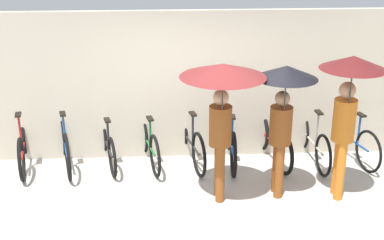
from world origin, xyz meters
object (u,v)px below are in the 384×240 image
(parked_bicycle_0, at_px, (23,146))
(parked_bicycle_2, at_px, (107,144))
(pedestrian_leading, at_px, (222,90))
(parked_bicycle_4, at_px, (190,140))
(parked_bicycle_6, at_px, (271,140))
(parked_bicycle_8, at_px, (352,139))
(parked_bicycle_1, at_px, (65,144))
(parked_bicycle_5, at_px, (231,141))
(parked_bicycle_3, at_px, (149,143))
(pedestrian_center, at_px, (284,100))
(parked_bicycle_7, at_px, (312,140))
(pedestrian_trailing, at_px, (349,93))

(parked_bicycle_0, xyz_separation_m, parked_bicycle_2, (1.36, 0.03, -0.02))
(parked_bicycle_0, height_order, pedestrian_leading, pedestrian_leading)
(pedestrian_leading, bearing_deg, parked_bicycle_4, -76.24)
(parked_bicycle_6, xyz_separation_m, parked_bicycle_8, (1.36, -0.01, -0.01))
(parked_bicycle_1, relative_size, parked_bicycle_8, 1.06)
(parked_bicycle_0, distance_m, parked_bicycle_4, 2.72)
(parked_bicycle_2, xyz_separation_m, parked_bicycle_4, (1.36, 0.01, 0.03))
(parked_bicycle_5, relative_size, parked_bicycle_6, 1.05)
(parked_bicycle_0, bearing_deg, parked_bicycle_3, -100.09)
(parked_bicycle_5, distance_m, parked_bicycle_8, 2.04)
(parked_bicycle_6, height_order, pedestrian_center, pedestrian_center)
(parked_bicycle_1, height_order, parked_bicycle_7, parked_bicycle_7)
(parked_bicycle_2, bearing_deg, pedestrian_leading, -142.46)
(parked_bicycle_3, relative_size, pedestrian_center, 0.81)
(parked_bicycle_6, xyz_separation_m, pedestrian_trailing, (0.73, -1.33, 1.26))
(parked_bicycle_0, xyz_separation_m, parked_bicycle_3, (2.04, -0.00, -0.00))
(pedestrian_leading, bearing_deg, parked_bicycle_8, -152.01)
(parked_bicycle_2, distance_m, parked_bicycle_8, 4.08)
(parked_bicycle_1, bearing_deg, pedestrian_trailing, -121.72)
(parked_bicycle_0, xyz_separation_m, pedestrian_trailing, (4.81, -1.36, 1.26))
(parked_bicycle_6, xyz_separation_m, parked_bicycle_7, (0.68, -0.03, -0.01))
(parked_bicycle_2, bearing_deg, parked_bicycle_5, -105.66)
(parked_bicycle_5, distance_m, parked_bicycle_6, 0.68)
(parked_bicycle_0, distance_m, parked_bicycle_7, 4.76)
(pedestrian_center, xyz_separation_m, pedestrian_trailing, (0.86, -0.11, 0.12))
(parked_bicycle_0, height_order, parked_bicycle_1, parked_bicycle_1)
(parked_bicycle_7, xyz_separation_m, parked_bicycle_8, (0.68, 0.02, 0.00))
(pedestrian_center, bearing_deg, parked_bicycle_2, -26.07)
(parked_bicycle_4, relative_size, parked_bicycle_6, 1.06)
(parked_bicycle_1, distance_m, pedestrian_center, 3.66)
(parked_bicycle_7, distance_m, pedestrian_leading, 2.49)
(parked_bicycle_2, xyz_separation_m, parked_bicycle_7, (3.40, -0.08, 0.02))
(parked_bicycle_0, height_order, parked_bicycle_7, parked_bicycle_7)
(parked_bicycle_3, relative_size, parked_bicycle_6, 0.96)
(parked_bicycle_7, height_order, pedestrian_trailing, pedestrian_trailing)
(parked_bicycle_4, xyz_separation_m, parked_bicycle_8, (2.72, -0.08, -0.01))
(parked_bicycle_3, height_order, pedestrian_leading, pedestrian_leading)
(parked_bicycle_2, relative_size, parked_bicycle_5, 0.90)
(parked_bicycle_4, height_order, pedestrian_leading, pedestrian_leading)
(parked_bicycle_5, xyz_separation_m, parked_bicycle_6, (0.68, 0.01, -0.01))
(parked_bicycle_3, height_order, parked_bicycle_4, parked_bicycle_4)
(parked_bicycle_3, xyz_separation_m, parked_bicycle_5, (1.36, -0.03, 0.02))
(parked_bicycle_2, relative_size, parked_bicycle_7, 0.90)
(parked_bicycle_5, height_order, pedestrian_leading, pedestrian_leading)
(pedestrian_leading, bearing_deg, parked_bicycle_5, -104.62)
(parked_bicycle_0, distance_m, parked_bicycle_3, 2.04)
(parked_bicycle_2, height_order, parked_bicycle_4, parked_bicycle_4)
(parked_bicycle_3, bearing_deg, parked_bicycle_2, 74.69)
(parked_bicycle_2, height_order, parked_bicycle_3, parked_bicycle_3)
(pedestrian_leading, relative_size, pedestrian_trailing, 0.96)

